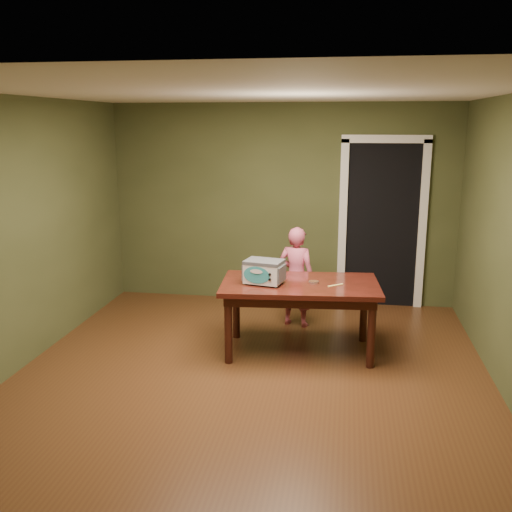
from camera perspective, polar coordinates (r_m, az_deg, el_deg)
name	(u,v)px	position (r m, az deg, el deg)	size (l,w,h in m)	color
floor	(250,379)	(5.48, -0.60, -12.16)	(5.00, 5.00, 0.00)	#4F2E16
room_shell	(250,198)	(4.99, -0.65, 5.83)	(4.52, 5.02, 2.61)	#474E29
doorway	(381,222)	(7.79, 12.36, 3.35)	(1.10, 0.66, 2.25)	black
dining_table	(300,292)	(5.88, 4.41, -3.61)	(1.67, 1.02, 0.75)	black
toy_oven	(264,271)	(5.77, 0.80, -1.50)	(0.44, 0.34, 0.24)	#4C4F54
baking_pan	(314,282)	(5.85, 5.79, -2.60)	(0.10, 0.10, 0.02)	silver
spatula	(336,285)	(5.79, 7.96, -2.91)	(0.18, 0.03, 0.01)	#EDCC67
child	(296,277)	(6.68, 4.04, -2.08)	(0.43, 0.28, 1.18)	#CE5471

